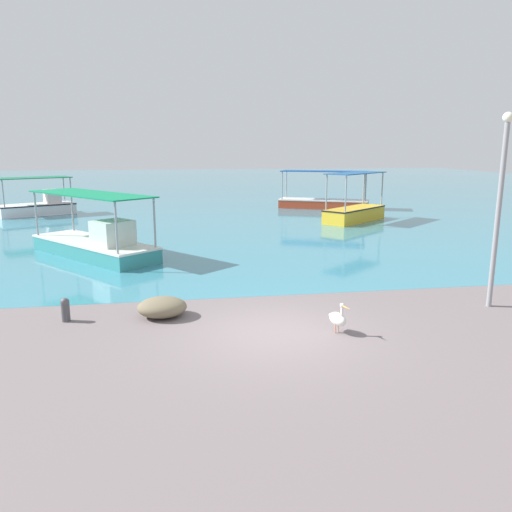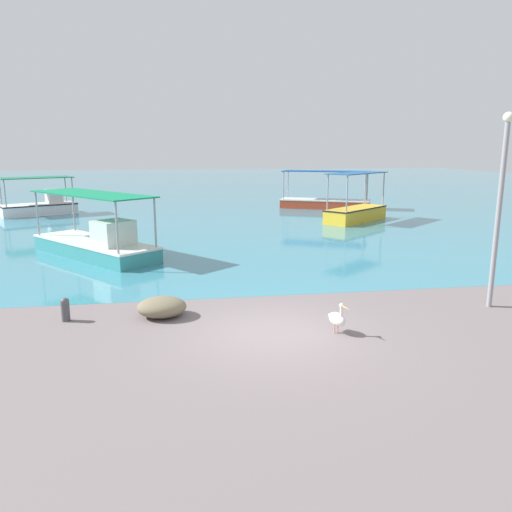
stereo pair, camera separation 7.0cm
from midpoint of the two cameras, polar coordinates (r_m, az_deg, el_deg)
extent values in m
plane|color=slate|center=(12.27, 1.98, -8.72)|extent=(120.00, 120.00, 0.00)
cube|color=teal|center=(59.44, -6.85, 7.97)|extent=(110.00, 90.00, 0.00)
cube|color=#C03E23|center=(37.36, 7.94, 5.93)|extent=(6.61, 4.28, 0.66)
cube|color=silver|center=(37.33, 7.95, 6.37)|extent=(6.66, 4.33, 0.08)
cylinder|color=#99999E|center=(36.99, 3.22, 8.05)|extent=(0.08, 0.08, 2.02)
cylinder|color=#99999E|center=(38.49, 3.72, 8.21)|extent=(0.08, 0.08, 2.02)
cylinder|color=#99999E|center=(36.20, 12.54, 7.69)|extent=(0.08, 0.08, 2.02)
cylinder|color=#99999E|center=(37.74, 12.67, 7.86)|extent=(0.08, 0.08, 2.02)
cube|color=navy|center=(37.18, 8.05, 9.57)|extent=(6.47, 4.29, 0.05)
cube|color=teal|center=(21.72, -17.89, 0.88)|extent=(5.70, 6.29, 0.63)
cube|color=silver|center=(21.67, -17.93, 1.59)|extent=(5.76, 6.35, 0.08)
cylinder|color=#99999E|center=(23.80, -23.64, 4.48)|extent=(0.08, 0.08, 1.90)
cylinder|color=#99999E|center=(24.56, -20.07, 4.98)|extent=(0.08, 0.08, 1.90)
cylinder|color=#99999E|center=(18.52, -15.51, 3.11)|extent=(0.08, 0.08, 1.90)
cylinder|color=#99999E|center=(19.49, -11.35, 3.76)|extent=(0.08, 0.08, 1.90)
cube|color=#127D50|center=(21.42, -18.28, 6.75)|extent=(5.65, 6.21, 0.05)
cube|color=silver|center=(20.34, -15.87, 2.56)|extent=(1.84, 1.83, 0.97)
cube|color=white|center=(36.37, -23.54, 4.92)|extent=(5.01, 3.81, 0.73)
cube|color=black|center=(36.34, -23.58, 5.43)|extent=(5.06, 3.86, 0.08)
cylinder|color=#99999E|center=(35.05, -26.71, 6.39)|extent=(0.08, 0.08, 1.70)
cylinder|color=#99999E|center=(36.73, -27.14, 6.56)|extent=(0.08, 0.08, 1.70)
cylinder|color=#99999E|center=(35.92, -20.18, 7.06)|extent=(0.08, 0.08, 1.70)
cylinder|color=#99999E|center=(37.56, -20.89, 7.20)|extent=(0.08, 0.08, 1.70)
cube|color=#196646|center=(36.20, -23.82, 8.20)|extent=(4.88, 3.81, 0.05)
cube|color=beige|center=(36.52, -22.05, 6.35)|extent=(1.39, 1.61, 0.89)
cube|color=gold|center=(30.92, 11.38, 4.67)|extent=(4.69, 4.26, 0.84)
cube|color=black|center=(30.87, 11.41, 5.37)|extent=(4.74, 4.32, 0.08)
cylinder|color=#99999E|center=(32.96, 12.42, 7.60)|extent=(0.08, 0.08, 2.04)
cylinder|color=#99999E|center=(32.36, 14.43, 7.42)|extent=(0.08, 0.08, 2.04)
cylinder|color=#99999E|center=(29.26, 8.26, 7.20)|extent=(0.08, 0.08, 2.04)
cylinder|color=#99999E|center=(28.58, 10.43, 7.01)|extent=(0.08, 0.08, 2.04)
cube|color=#224F81|center=(30.70, 11.58, 9.27)|extent=(4.60, 4.21, 0.05)
cylinder|color=#E0997A|center=(12.39, 9.48, -8.13)|extent=(0.03, 0.03, 0.22)
cylinder|color=#E0997A|center=(12.33, 9.10, -8.21)|extent=(0.03, 0.03, 0.22)
ellipsoid|color=white|center=(12.26, 9.42, -7.13)|extent=(0.44, 0.62, 0.32)
ellipsoid|color=white|center=(12.44, 8.73, -6.72)|extent=(0.16, 0.19, 0.10)
cylinder|color=white|center=(12.07, 9.89, -6.33)|extent=(0.07, 0.07, 0.26)
sphere|color=white|center=(12.02, 9.92, -5.59)|extent=(0.11, 0.11, 0.11)
cone|color=#E5933F|center=(11.90, 10.40, -5.85)|extent=(0.15, 0.30, 0.06)
cylinder|color=gray|center=(15.14, 26.05, 3.96)|extent=(0.14, 0.14, 5.06)
sphere|color=#EAEACC|center=(15.04, 27.02, 13.95)|extent=(0.28, 0.28, 0.28)
cylinder|color=#47474C|center=(13.85, -20.80, -5.99)|extent=(0.21, 0.21, 0.49)
sphere|color=#4C4C51|center=(13.77, -20.89, -4.92)|extent=(0.23, 0.23, 0.23)
ellipsoid|color=#72664E|center=(13.50, -10.56, -5.75)|extent=(1.30, 1.11, 0.53)
camera|label=1|loc=(0.04, -89.87, 0.03)|focal=35.00mm
camera|label=2|loc=(0.04, 90.13, -0.03)|focal=35.00mm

